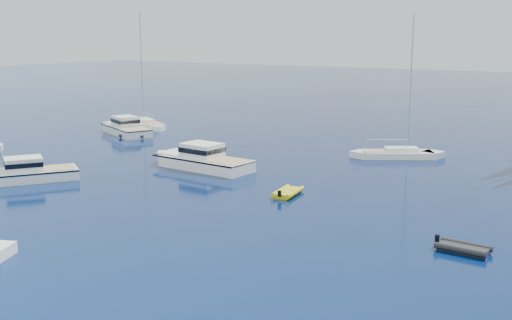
{
  "coord_description": "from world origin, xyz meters",
  "views": [
    {
      "loc": [
        23.87,
        -21.64,
        12.24
      ],
      "look_at": [
        -4.04,
        20.53,
        2.2
      ],
      "focal_mm": 44.51,
      "sensor_mm": 36.0,
      "label": 1
    }
  ],
  "objects": [
    {
      "name": "sailboat_far_l",
      "position": [
        -35.06,
        40.62,
        0.0
      ],
      "size": [
        10.79,
        7.45,
        15.76
      ],
      "primitive_type": null,
      "rotation": [
        0.0,
        0.0,
        1.09
      ],
      "color": "white",
      "rests_on": "ground"
    },
    {
      "name": "ground",
      "position": [
        0.0,
        0.0,
        0.0
      ],
      "size": [
        400.0,
        400.0,
        0.0
      ],
      "primitive_type": "plane",
      "color": "navy",
      "rests_on": "ground"
    },
    {
      "name": "sailboat_centre",
      "position": [
        1.09,
        38.64,
        0.0
      ],
      "size": [
        9.92,
        7.62,
        14.82
      ],
      "primitive_type": null,
      "rotation": [
        0.0,
        0.0,
        5.28
      ],
      "color": "silver",
      "rests_on": "ground"
    },
    {
      "name": "tender_grey_near",
      "position": [
        14.69,
        13.73,
        0.0
      ],
      "size": [
        3.2,
        1.92,
        0.95
      ],
      "primitive_type": null,
      "rotation": [
        0.0,
        0.0,
        4.66
      ],
      "color": "black",
      "rests_on": "ground"
    },
    {
      "name": "motor_cruiser_centre",
      "position": [
        -12.35,
        23.69,
        0.0
      ],
      "size": [
        11.76,
        4.27,
        3.03
      ],
      "primitive_type": null,
      "rotation": [
        0.0,
        0.0,
        1.51
      ],
      "color": "white",
      "rests_on": "ground"
    },
    {
      "name": "motor_cruiser_far_l",
      "position": [
        -33.13,
        34.76,
        0.0
      ],
      "size": [
        11.33,
        7.45,
        2.86
      ],
      "primitive_type": null,
      "rotation": [
        0.0,
        0.0,
        1.16
      ],
      "color": "white",
      "rests_on": "ground"
    },
    {
      "name": "tender_grey_far",
      "position": [
        -30.05,
        33.04,
        0.0
      ],
      "size": [
        3.68,
        2.83,
        0.95
      ],
      "primitive_type": null,
      "rotation": [
        0.0,
        0.0,
        1.92
      ],
      "color": "black",
      "rests_on": "ground"
    },
    {
      "name": "motor_cruiser_left",
      "position": [
        -21.51,
        11.01,
        0.0
      ],
      "size": [
        8.06,
        10.14,
        2.65
      ],
      "primitive_type": null,
      "rotation": [
        0.0,
        0.0,
        2.57
      ],
      "color": "white",
      "rests_on": "ground"
    },
    {
      "name": "tender_yellow",
      "position": [
        -0.38,
        19.46,
        0.0
      ],
      "size": [
        2.39,
        3.61,
        0.95
      ],
      "primitive_type": null,
      "rotation": [
        0.0,
        0.0,
        0.16
      ],
      "color": "#C4BC0B",
      "rests_on": "ground"
    }
  ]
}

